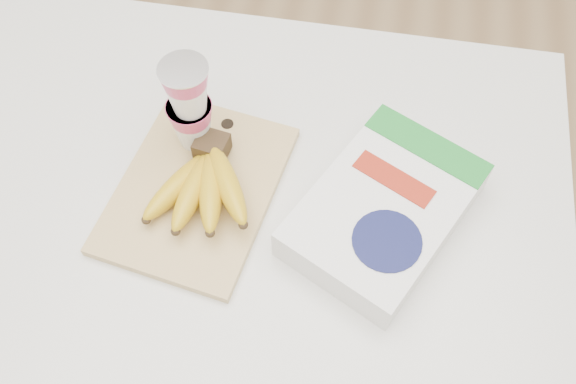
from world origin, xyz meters
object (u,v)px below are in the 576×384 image
(table, at_px, (221,294))
(bananas, at_px, (203,183))
(cutting_board, at_px, (197,189))
(cereal_box, at_px, (384,210))
(yogurt_stack, at_px, (189,104))

(table, relative_size, bananas, 6.22)
(cutting_board, bearing_deg, bananas, -17.76)
(table, distance_m, cutting_board, 0.44)
(cutting_board, bearing_deg, cereal_box, 9.03)
(yogurt_stack, xyz_separation_m, cereal_box, (0.30, -0.09, -0.07))
(bananas, height_order, cereal_box, bananas)
(cereal_box, bearing_deg, table, -155.13)
(cutting_board, distance_m, cereal_box, 0.28)
(bananas, relative_size, cereal_box, 0.54)
(bananas, bearing_deg, yogurt_stack, 111.92)
(table, relative_size, cereal_box, 3.36)
(yogurt_stack, relative_size, cereal_box, 0.49)
(cutting_board, xyz_separation_m, bananas, (0.02, -0.01, 0.03))
(bananas, xyz_separation_m, yogurt_stack, (-0.04, 0.09, 0.06))
(yogurt_stack, bearing_deg, bananas, -68.08)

